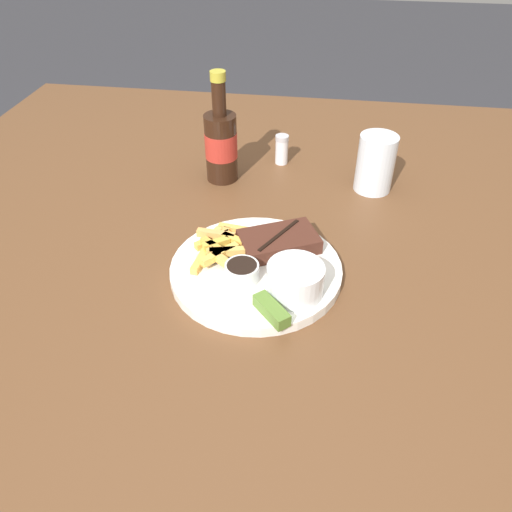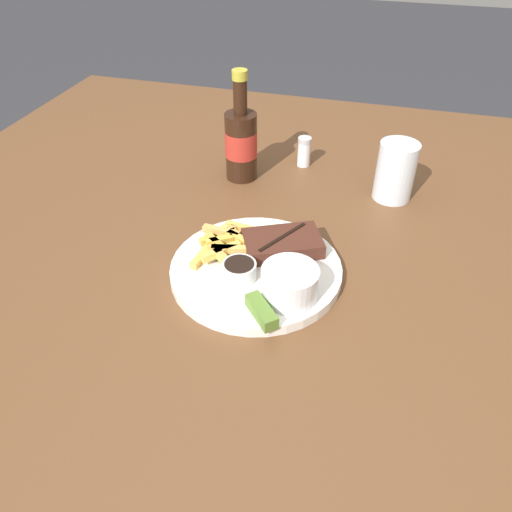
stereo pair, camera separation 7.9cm
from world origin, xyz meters
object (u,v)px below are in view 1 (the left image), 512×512
object	(u,v)px
dinner_plate	(256,270)
drinking_glass	(376,163)
fork_utensil	(213,259)
dipping_sauce_cup	(242,271)
beer_bottle	(221,143)
steak_portion	(279,241)
coleslaw_cup	(295,278)
salt_shaker	(282,149)
pickle_spear	(271,310)

from	to	relation	value
dinner_plate	drinking_glass	distance (m)	0.37
dinner_plate	fork_utensil	xyz separation A→B (m)	(-0.07, 0.01, 0.01)
dipping_sauce_cup	beer_bottle	size ratio (longest dim) A/B	0.24
steak_portion	dinner_plate	bearing A→B (deg)	-119.92
dipping_sauce_cup	beer_bottle	bearing A→B (deg)	106.50
dinner_plate	beer_bottle	world-z (taller)	beer_bottle
coleslaw_cup	beer_bottle	xyz separation A→B (m)	(-0.18, 0.36, 0.03)
dipping_sauce_cup	coleslaw_cup	bearing A→B (deg)	-12.09
coleslaw_cup	dipping_sauce_cup	world-z (taller)	coleslaw_cup
fork_utensil	salt_shaker	distance (m)	0.39
dinner_plate	coleslaw_cup	size ratio (longest dim) A/B	3.23
pickle_spear	beer_bottle	world-z (taller)	beer_bottle
pickle_spear	dinner_plate	bearing A→B (deg)	109.57
steak_portion	salt_shaker	bearing A→B (deg)	95.30
dipping_sauce_cup	beer_bottle	distance (m)	0.36
drinking_glass	salt_shaker	size ratio (longest dim) A/B	1.78
dipping_sauce_cup	salt_shaker	world-z (taller)	salt_shaker
drinking_glass	salt_shaker	world-z (taller)	drinking_glass
steak_portion	salt_shaker	distance (m)	0.34
pickle_spear	salt_shaker	world-z (taller)	salt_shaker
coleslaw_cup	beer_bottle	size ratio (longest dim) A/B	0.38
steak_portion	salt_shaker	size ratio (longest dim) A/B	2.28
drinking_glass	dipping_sauce_cup	bearing A→B (deg)	-122.00
dinner_plate	dipping_sauce_cup	size ratio (longest dim) A/B	5.22
fork_utensil	beer_bottle	distance (m)	0.31
beer_bottle	steak_portion	bearing A→B (deg)	-59.35
coleslaw_cup	salt_shaker	size ratio (longest dim) A/B	1.32
dinner_plate	steak_portion	xyz separation A→B (m)	(0.03, 0.05, 0.02)
dipping_sauce_cup	drinking_glass	distance (m)	0.40
beer_bottle	salt_shaker	distance (m)	0.15
pickle_spear	steak_portion	bearing A→B (deg)	92.68
fork_utensil	coleslaw_cup	bearing A→B (deg)	-18.93
drinking_glass	fork_utensil	bearing A→B (deg)	-131.91
coleslaw_cup	salt_shaker	bearing A→B (deg)	98.66
dipping_sauce_cup	fork_utensil	bearing A→B (deg)	143.41
dinner_plate	salt_shaker	distance (m)	0.39
drinking_glass	salt_shaker	bearing A→B (deg)	156.85
fork_utensil	salt_shaker	xyz separation A→B (m)	(0.07, 0.38, 0.01)
drinking_glass	dinner_plate	bearing A→B (deg)	-122.82
dinner_plate	steak_portion	size ratio (longest dim) A/B	1.87
dipping_sauce_cup	drinking_glass	xyz separation A→B (m)	(0.21, 0.34, 0.02)
dipping_sauce_cup	fork_utensil	xyz separation A→B (m)	(-0.06, 0.04, -0.01)
steak_portion	drinking_glass	xyz separation A→B (m)	(0.17, 0.25, 0.03)
dinner_plate	salt_shaker	bearing A→B (deg)	90.07
steak_portion	beer_bottle	bearing A→B (deg)	120.65
pickle_spear	salt_shaker	xyz separation A→B (m)	(-0.04, 0.50, 0.00)
coleslaw_cup	fork_utensil	xyz separation A→B (m)	(-0.14, 0.06, -0.03)
fork_utensil	drinking_glass	bearing A→B (deg)	52.23
steak_portion	drinking_glass	world-z (taller)	drinking_glass
steak_portion	drinking_glass	size ratio (longest dim) A/B	1.28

